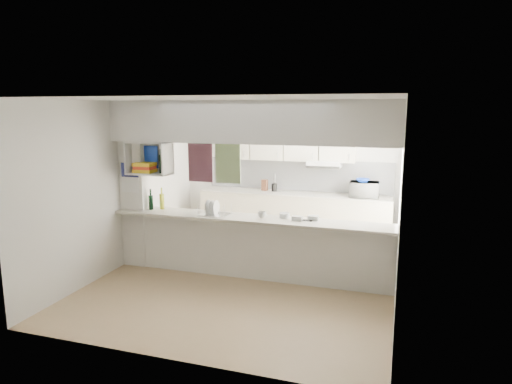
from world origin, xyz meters
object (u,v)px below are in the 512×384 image
at_px(microwave, 364,190).
at_px(bowl, 363,180).
at_px(dish_rack, 215,209).
at_px(wine_bottles, 157,201).

bearing_deg(microwave, bowl, 51.84).
distance_m(dish_rack, wine_bottles, 1.02).
relative_size(dish_rack, wine_bottles, 1.30).
xyz_separation_m(bowl, dish_rack, (-1.99, -2.04, -0.22)).
relative_size(microwave, dish_rack, 1.14).
height_order(bowl, dish_rack, bowl).
relative_size(microwave, wine_bottles, 1.47).
bearing_deg(dish_rack, microwave, 48.28).
xyz_separation_m(microwave, dish_rack, (-2.01, -2.07, -0.05)).
bearing_deg(bowl, wine_bottles, -146.94).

